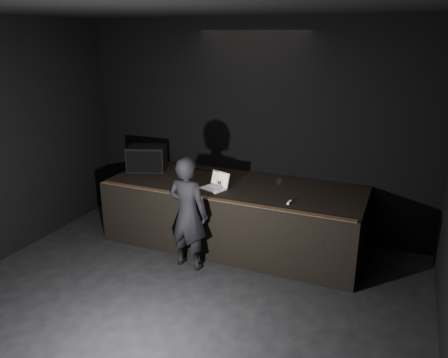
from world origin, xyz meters
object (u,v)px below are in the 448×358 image
stage_monitor (147,158)px  beer_can (219,185)px  laptop (216,184)px  stage_riser (234,214)px  person (188,213)px

stage_monitor → beer_can: 1.62m
laptop → stage_riser: bearing=74.3°
stage_riser → laptop: laptop is taller
person → stage_monitor: bearing=-33.5°
stage_riser → laptop: size_ratio=9.09×
beer_can → laptop: bearing=145.2°
stage_riser → person: person is taller
laptop → stage_monitor: bearing=-174.0°
stage_riser → stage_monitor: size_ratio=5.35×
stage_riser → beer_can: (-0.11, -0.32, 0.57)m
stage_monitor → stage_riser: bearing=-24.6°
stage_riser → stage_monitor: 1.82m
stage_monitor → laptop: bearing=-35.0°
laptop → person: size_ratio=0.26×
stage_riser → person: 1.06m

